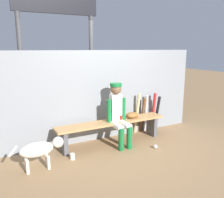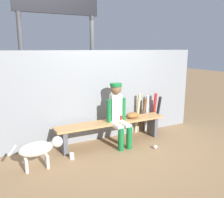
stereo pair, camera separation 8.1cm
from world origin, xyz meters
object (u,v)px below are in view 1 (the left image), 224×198
(baseball, at_px, (155,147))
(dugout_bench, at_px, (112,126))
(bat_aluminum_black, at_px, (157,113))
(cup_on_bench, at_px, (120,118))
(bat_wood_dark, at_px, (142,115))
(cup_on_ground, at_px, (72,156))
(scoreboard, at_px, (60,19))
(player_seated, at_px, (118,112))
(dog, at_px, (40,149))
(bat_aluminum_red, at_px, (153,112))
(baseball_glove, at_px, (132,115))
(bat_aluminum_silver, at_px, (146,113))
(bat_wood_natural, at_px, (137,113))

(baseball, bearing_deg, dugout_bench, 134.95)
(bat_aluminum_black, distance_m, cup_on_bench, 1.13)
(bat_wood_dark, distance_m, cup_on_ground, 1.98)
(bat_aluminum_black, bearing_deg, cup_on_ground, -167.38)
(cup_on_ground, distance_m, scoreboard, 2.89)
(player_seated, bearing_deg, scoreboard, 118.14)
(dog, bearing_deg, bat_aluminum_red, 13.15)
(baseball_glove, xyz_separation_m, bat_aluminum_silver, (0.54, 0.28, -0.10))
(dugout_bench, xyz_separation_m, dog, (-1.48, -0.40, -0.02))
(dugout_bench, xyz_separation_m, bat_wood_dark, (0.92, 0.26, 0.04))
(scoreboard, bearing_deg, bat_aluminum_black, -28.62)
(bat_aluminum_red, height_order, cup_on_ground, bat_aluminum_red)
(player_seated, xyz_separation_m, bat_aluminum_black, (1.18, 0.29, -0.25))
(dugout_bench, bearing_deg, scoreboard, 117.15)
(player_seated, distance_m, bat_wood_dark, 0.95)
(bat_aluminum_red, xyz_separation_m, cup_on_ground, (-2.14, -0.54, -0.39))
(player_seated, bearing_deg, dog, -169.51)
(bat_aluminum_black, relative_size, cup_on_ground, 7.63)
(baseball, relative_size, scoreboard, 0.02)
(bat_wood_dark, xyz_separation_m, cup_on_ground, (-1.86, -0.58, -0.35))
(bat_wood_dark, bearing_deg, bat_aluminum_silver, 8.06)
(cup_on_ground, bearing_deg, bat_aluminum_red, 14.20)
(cup_on_bench, relative_size, dog, 0.13)
(bat_aluminum_red, relative_size, bat_aluminum_black, 1.07)
(bat_aluminum_black, bearing_deg, baseball_glove, -167.19)
(bat_aluminum_silver, relative_size, scoreboard, 0.24)
(bat_aluminum_silver, bearing_deg, baseball_glove, -153.02)
(dugout_bench, distance_m, baseball, 0.93)
(bat_wood_natural, bearing_deg, baseball_glove, -138.61)
(bat_aluminum_silver, xyz_separation_m, cup_on_ground, (-1.96, -0.59, -0.37))
(bat_wood_dark, distance_m, dog, 2.50)
(bat_wood_dark, height_order, bat_aluminum_red, bat_aluminum_red)
(bat_aluminum_black, distance_m, baseball, 1.10)
(player_seated, xyz_separation_m, dog, (-1.57, -0.29, -0.33))
(bat_aluminum_black, bearing_deg, baseball, -129.11)
(baseball, relative_size, cup_on_ground, 0.67)
(bat_wood_dark, relative_size, baseball, 10.87)
(bat_aluminum_silver, distance_m, dog, 2.59)
(baseball_glove, bearing_deg, bat_aluminum_red, 17.42)
(bat_wood_natural, distance_m, bat_wood_dark, 0.16)
(dugout_bench, xyz_separation_m, cup_on_ground, (-0.94, -0.31, -0.31))
(bat_wood_natural, relative_size, cup_on_bench, 8.34)
(cup_on_ground, xyz_separation_m, dog, (-0.54, -0.09, 0.28))
(bat_wood_natural, bearing_deg, bat_aluminum_black, -9.29)
(bat_aluminum_red, distance_m, dog, 2.76)
(cup_on_bench, bearing_deg, dog, -167.63)
(bat_aluminum_silver, distance_m, cup_on_ground, 2.08)
(dog, bearing_deg, player_seated, 10.49)
(bat_wood_dark, xyz_separation_m, dog, (-2.41, -0.66, -0.07))
(dugout_bench, relative_size, dog, 2.71)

